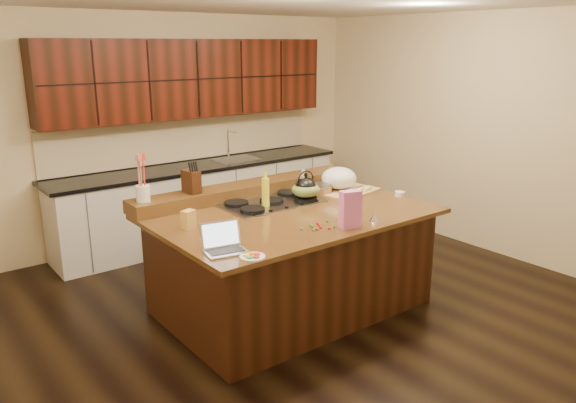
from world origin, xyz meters
TOP-DOWN VIEW (x-y plane):
  - room at (0.00, 0.00)m, footprint 5.52×5.02m
  - island at (0.00, 0.00)m, footprint 2.40×1.60m
  - back_ledge at (0.00, 0.70)m, footprint 2.40×0.30m
  - cooktop at (0.00, 0.30)m, footprint 0.92×0.52m
  - back_counter at (0.30, 2.23)m, footprint 3.70×0.66m
  - kettle at (0.30, 0.17)m, footprint 0.22×0.22m
  - green_bowl at (0.30, 0.17)m, footprint 0.30×0.30m
  - laptop at (-0.98, -0.47)m, footprint 0.33×0.28m
  - oil_bottle at (-0.11, 0.24)m, footprint 0.08×0.08m
  - vinegar_bottle at (0.29, 0.20)m, footprint 0.08×0.08m
  - wooden_tray at (0.81, 0.24)m, footprint 0.68×0.55m
  - ramekin_a at (0.84, 0.11)m, footprint 0.13×0.13m
  - ramekin_b at (1.15, -0.23)m, footprint 0.10×0.10m
  - ramekin_c at (0.82, 0.32)m, footprint 0.13×0.13m
  - strainer_bowl at (0.57, 0.28)m, footprint 0.32×0.32m
  - kitchen_timer at (0.38, -0.64)m, footprint 0.10×0.10m
  - pink_bag at (0.09, -0.65)m, footprint 0.18×0.13m
  - candy_plate at (-0.89, -0.71)m, footprint 0.22×0.22m
  - package_box at (-0.94, 0.14)m, footprint 0.13×0.11m
  - utensil_crock at (-1.07, 0.70)m, footprint 0.15×0.15m
  - knife_block at (-0.60, 0.70)m, footprint 0.12×0.18m
  - gumdrop_0 at (-0.06, -0.42)m, footprint 0.02×0.02m
  - gumdrop_1 at (0.05, -0.42)m, footprint 0.02×0.02m
  - gumdrop_2 at (-0.11, -0.52)m, footprint 0.02×0.02m
  - gumdrop_3 at (-0.20, -0.53)m, footprint 0.02×0.02m
  - gumdrop_4 at (-0.16, -0.53)m, footprint 0.02×0.02m
  - gumdrop_5 at (-0.00, -0.57)m, footprint 0.02×0.02m
  - gumdrop_6 at (-0.07, -0.57)m, footprint 0.02×0.02m
  - gumdrop_7 at (-0.25, -0.45)m, footprint 0.02×0.02m
  - gumdrop_8 at (0.05, -0.61)m, footprint 0.02×0.02m
  - gumdrop_9 at (-0.14, -0.46)m, footprint 0.02×0.02m
  - gumdrop_10 at (-0.08, -0.46)m, footprint 0.02×0.02m
  - gumdrop_11 at (-0.13, -0.43)m, footprint 0.02×0.02m

SIDE VIEW (x-z plane):
  - island at x=0.00m, z-range 0.00..0.92m
  - candy_plate at x=-0.89m, z-range 0.92..0.93m
  - gumdrop_0 at x=-0.06m, z-range 0.92..0.94m
  - gumdrop_1 at x=0.05m, z-range 0.92..0.94m
  - gumdrop_2 at x=-0.11m, z-range 0.92..0.94m
  - gumdrop_3 at x=-0.20m, z-range 0.92..0.94m
  - gumdrop_4 at x=-0.16m, z-range 0.92..0.94m
  - gumdrop_5 at x=0.00m, z-range 0.92..0.94m
  - gumdrop_6 at x=-0.07m, z-range 0.92..0.94m
  - gumdrop_7 at x=-0.25m, z-range 0.92..0.94m
  - gumdrop_8 at x=0.05m, z-range 0.92..0.94m
  - gumdrop_9 at x=-0.14m, z-range 0.92..0.94m
  - gumdrop_10 at x=-0.08m, z-range 0.92..0.94m
  - gumdrop_11 at x=-0.13m, z-range 0.92..0.94m
  - cooktop at x=0.00m, z-range 0.91..0.96m
  - ramekin_a at x=0.84m, z-range 0.92..0.96m
  - ramekin_b at x=1.15m, z-range 0.92..0.96m
  - ramekin_c at x=0.82m, z-range 0.92..0.96m
  - kitchen_timer at x=0.38m, z-range 0.92..0.99m
  - strainer_bowl at x=0.57m, z-range 0.92..1.01m
  - laptop at x=-0.98m, z-range 0.87..1.08m
  - back_ledge at x=0.00m, z-range 0.92..1.04m
  - back_counter at x=0.30m, z-range -0.22..2.18m
  - package_box at x=-0.94m, z-range 0.92..1.07m
  - wooden_tray at x=0.81m, z-range 0.91..1.15m
  - green_bowl at x=0.30m, z-range 0.97..1.11m
  - vinegar_bottle at x=0.29m, z-range 0.92..1.17m
  - oil_bottle at x=-0.11m, z-range 0.92..1.19m
  - kettle at x=0.30m, z-range 0.96..1.15m
  - pink_bag at x=0.09m, z-range 0.92..1.23m
  - utensil_crock at x=-1.07m, z-range 1.04..1.18m
  - knife_block at x=-0.60m, z-range 1.04..1.25m
  - room at x=0.00m, z-range -0.01..2.71m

